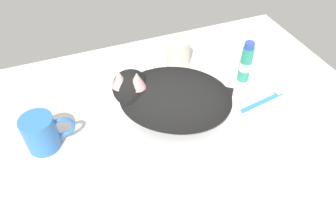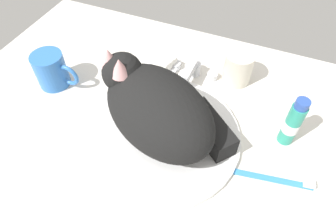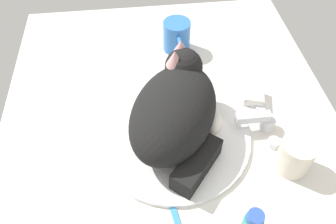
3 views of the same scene
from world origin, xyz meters
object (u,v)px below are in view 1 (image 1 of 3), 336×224
at_px(faucet, 148,71).
at_px(cat, 172,99).
at_px(toothpaste_bottle, 246,63).
at_px(coffee_mug, 42,133).
at_px(rinse_cup, 178,52).
at_px(soap_bar, 119,76).
at_px(toothbrush, 263,101).

relative_size(faucet, cat, 0.40).
bearing_deg(toothpaste_bottle, coffee_mug, -175.27).
height_order(cat, coffee_mug, cat).
distance_m(coffee_mug, rinse_cup, 0.47).
relative_size(faucet, soap_bar, 2.02).
bearing_deg(soap_bar, cat, -68.68).
height_order(cat, toothbrush, cat).
bearing_deg(toothpaste_bottle, faucet, 156.29).
height_order(soap_bar, toothpaste_bottle, toothpaste_bottle).
distance_m(faucet, soap_bar, 0.09).
xyz_separation_m(rinse_cup, toothbrush, (0.15, -0.25, -0.04)).
relative_size(faucet, rinse_cup, 1.60).
xyz_separation_m(cat, soap_bar, (-0.08, 0.21, -0.06)).
xyz_separation_m(coffee_mug, toothbrush, (0.58, -0.06, -0.04)).
xyz_separation_m(faucet, coffee_mug, (-0.32, -0.16, 0.02)).
bearing_deg(rinse_cup, toothbrush, -59.27).
distance_m(faucet, toothpaste_bottle, 0.29).
bearing_deg(toothbrush, toothpaste_bottle, 90.83).
height_order(rinse_cup, soap_bar, rinse_cup).
height_order(cat, rinse_cup, cat).
distance_m(faucet, coffee_mug, 0.36).
bearing_deg(faucet, coffee_mug, -152.89).
distance_m(cat, toothpaste_bottle, 0.28).
bearing_deg(toothbrush, coffee_mug, 174.00).
bearing_deg(soap_bar, rinse_cup, 8.27).
bearing_deg(rinse_cup, faucet, -163.85).
relative_size(cat, coffee_mug, 2.76).
relative_size(coffee_mug, toothpaste_bottle, 0.94).
height_order(faucet, coffee_mug, coffee_mug).
bearing_deg(rinse_cup, soap_bar, -171.73).
height_order(cat, soap_bar, cat).
xyz_separation_m(cat, coffee_mug, (-0.31, 0.04, -0.04)).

